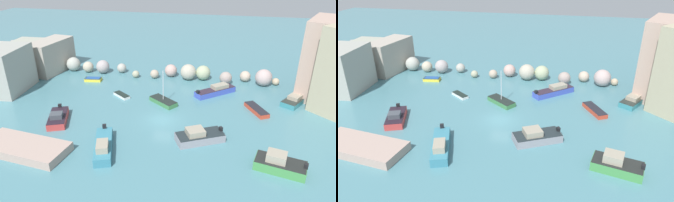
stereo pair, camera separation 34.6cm
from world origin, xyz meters
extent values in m
plane|color=teal|center=(0.00, 0.00, 0.00)|extent=(160.00, 160.00, 0.00)
cube|color=#A5A18D|center=(-26.41, 18.43, 1.58)|extent=(7.84, 7.28, 3.15)
cube|color=#9FA090|center=(-30.80, 17.90, 2.29)|extent=(6.08, 5.60, 4.58)
cube|color=#9C938D|center=(-29.79, 17.05, 2.12)|extent=(10.66, 10.28, 4.24)
cube|color=#A89D90|center=(-24.10, 14.47, 2.89)|extent=(5.41, 9.31, 5.79)
cube|color=#9E9E95|center=(-26.77, 4.71, 3.45)|extent=(7.47, 8.66, 6.91)
cube|color=tan|center=(23.05, 12.02, 5.86)|extent=(10.80, 11.12, 11.71)
sphere|color=#A8A89E|center=(-20.38, 15.43, 1.27)|extent=(2.54, 2.54, 2.54)
sphere|color=#B4A891|center=(-17.42, 15.28, 0.98)|extent=(1.96, 1.96, 1.96)
sphere|color=#A49998|center=(-14.54, 15.33, 1.20)|extent=(2.39, 2.39, 2.39)
sphere|color=#A3A096|center=(-11.25, 16.23, 0.84)|extent=(1.69, 1.69, 1.69)
sphere|color=#A3A185|center=(-7.97, 14.27, 0.63)|extent=(1.26, 1.26, 1.26)
sphere|color=tan|center=(-4.66, 14.69, 0.75)|extent=(1.51, 1.51, 1.51)
sphere|color=tan|center=(-2.00, 16.10, 1.09)|extent=(2.18, 2.18, 2.18)
sphere|color=#AEA693|center=(1.24, 15.23, 1.35)|extent=(2.71, 2.71, 2.71)
sphere|color=#A3AC87|center=(3.76, 15.68, 1.25)|extent=(2.50, 2.50, 2.50)
sphere|color=#A08F86|center=(7.69, 14.52, 1.04)|extent=(2.07, 2.07, 2.07)
sphere|color=#B9A38F|center=(10.91, 16.30, 0.91)|extent=(1.81, 1.81, 1.81)
sphere|color=#B59D9A|center=(13.83, 15.02, 1.38)|extent=(2.76, 2.76, 2.76)
sphere|color=tan|center=(15.89, 15.59, 0.60)|extent=(1.21, 1.21, 1.21)
cube|color=tan|center=(-13.36, -10.08, 0.50)|extent=(10.35, 5.35, 1.01)
cube|color=#3C52C0|center=(6.27, 9.77, 0.43)|extent=(6.22, 5.73, 0.85)
cube|color=#2E2230|center=(6.27, 9.77, 0.88)|extent=(6.10, 5.62, 0.06)
cube|color=#9E937F|center=(6.90, 10.32, 1.17)|extent=(2.84, 2.72, 0.63)
cube|color=black|center=(3.83, 7.63, 1.10)|extent=(0.56, 0.57, 0.50)
cube|color=white|center=(-7.70, 6.00, 0.19)|extent=(3.05, 2.65, 0.38)
cube|color=black|center=(-7.70, 6.00, 0.41)|extent=(2.99, 2.60, 0.06)
cube|color=#C33C3A|center=(-13.23, -3.05, 0.42)|extent=(3.89, 5.51, 0.85)
cube|color=black|center=(-13.23, -3.05, 0.88)|extent=(3.82, 5.40, 0.06)
cube|color=#3F444C|center=(-12.97, -3.71, 1.19)|extent=(1.87, 1.80, 0.69)
cube|color=black|center=(-14.12, -0.83, 1.10)|extent=(0.54, 0.50, 0.50)
cube|color=yellow|center=(-14.69, 11.21, 0.24)|extent=(2.96, 1.68, 0.48)
cube|color=#1D3030|center=(-14.69, 11.21, 0.51)|extent=(2.90, 1.65, 0.06)
cube|color=#234C93|center=(-14.69, 11.21, 0.52)|extent=(2.52, 1.43, 0.08)
cube|color=#428B46|center=(13.92, -7.77, 0.50)|extent=(5.39, 3.44, 0.99)
cube|color=black|center=(13.92, -7.77, 1.02)|extent=(5.28, 3.37, 0.06)
cube|color=#9E937F|center=(13.47, -7.66, 1.45)|extent=(2.23, 1.99, 0.91)
cube|color=black|center=(16.20, -8.32, 1.24)|extent=(0.45, 0.51, 0.50)
cube|color=teal|center=(-4.89, -8.02, 0.49)|extent=(3.88, 6.79, 0.99)
cube|color=#9E937F|center=(-4.47, -9.22, 1.35)|extent=(1.85, 2.37, 0.72)
cube|color=black|center=(-5.93, -5.06, 1.24)|extent=(0.53, 0.49, 0.50)
cube|color=gray|center=(5.40, -4.04, 0.47)|extent=(5.98, 4.63, 0.94)
cube|color=#20292D|center=(5.40, -4.04, 0.97)|extent=(5.86, 4.54, 0.06)
cube|color=#9E937F|center=(4.88, -4.31, 1.31)|extent=(2.58, 2.49, 0.74)
cube|color=black|center=(7.72, -2.83, 1.19)|extent=(0.52, 0.56, 0.50)
cube|color=teal|center=(18.38, 9.59, 0.36)|extent=(5.48, 6.87, 0.72)
cube|color=#262D29|center=(18.38, 9.59, 0.75)|extent=(5.37, 6.73, 0.06)
cube|color=#9E937F|center=(17.80, 8.70, 1.03)|extent=(2.27, 2.35, 0.61)
cube|color=black|center=(20.15, 12.33, 0.97)|extent=(0.57, 0.54, 0.50)
cube|color=#C73F29|center=(12.29, 4.97, 0.29)|extent=(3.32, 4.58, 0.57)
cube|color=black|center=(12.29, 4.97, 0.60)|extent=(3.25, 4.49, 0.06)
cube|color=#3D7B45|center=(-0.94, 4.90, 0.31)|extent=(4.57, 4.06, 0.63)
cube|color=black|center=(-0.94, 4.90, 0.66)|extent=(4.48, 3.98, 0.06)
cylinder|color=silver|center=(-0.94, 4.90, 2.85)|extent=(0.10, 0.10, 4.45)
camera|label=1|loc=(7.94, -34.81, 19.79)|focal=33.02mm
camera|label=2|loc=(8.28, -34.73, 19.79)|focal=33.02mm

